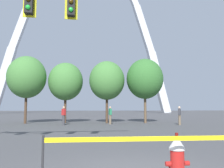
{
  "coord_description": "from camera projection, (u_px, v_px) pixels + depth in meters",
  "views": [
    {
      "loc": [
        -1.21,
        -5.21,
        1.46
      ],
      "look_at": [
        0.19,
        5.0,
        2.5
      ],
      "focal_mm": 38.04,
      "sensor_mm": 36.0,
      "label": 1
    }
  ],
  "objects": [
    {
      "name": "fire_hydrant",
      "position": [
        177.0,
        161.0,
        4.45
      ],
      "size": [
        0.46,
        0.48,
        0.99
      ],
      "color": "#5E0F0D",
      "rests_on": "ground"
    },
    {
      "name": "caution_tape_barrier",
      "position": [
        197.0,
        152.0,
        4.12
      ],
      "size": [
        5.28,
        0.21,
        1.01
      ],
      "color": "#232326",
      "rests_on": "ground"
    },
    {
      "name": "monument_arch",
      "position": [
        85.0,
        31.0,
        69.03
      ],
      "size": [
        50.75,
        2.15,
        54.23
      ],
      "color": "silver",
      "rests_on": "ground"
    },
    {
      "name": "tree_far_left",
      "position": [
        27.0,
        77.0,
        22.57
      ],
      "size": [
        3.65,
        3.65,
        6.39
      ],
      "color": "#473323",
      "rests_on": "ground"
    },
    {
      "name": "tree_left_mid",
      "position": [
        66.0,
        82.0,
        23.32
      ],
      "size": [
        3.37,
        3.37,
        5.9
      ],
      "color": "#473323",
      "rests_on": "ground"
    },
    {
      "name": "tree_center_left",
      "position": [
        107.0,
        81.0,
        23.14
      ],
      "size": [
        3.44,
        3.44,
        6.02
      ],
      "color": "#473323",
      "rests_on": "ground"
    },
    {
      "name": "tree_center_right",
      "position": [
        145.0,
        79.0,
        23.31
      ],
      "size": [
        3.59,
        3.59,
        6.28
      ],
      "color": "brown",
      "rests_on": "ground"
    },
    {
      "name": "pedestrian_walking_left",
      "position": [
        64.0,
        115.0,
        20.19
      ],
      "size": [
        0.38,
        0.38,
        1.59
      ],
      "color": "#38383D",
      "rests_on": "ground"
    },
    {
      "name": "pedestrian_standing_center",
      "position": [
        179.0,
        115.0,
        20.37
      ],
      "size": [
        0.35,
        0.39,
        1.59
      ],
      "color": "brown",
      "rests_on": "ground"
    },
    {
      "name": "pedestrian_walking_right",
      "position": [
        110.0,
        115.0,
        21.32
      ],
      "size": [
        0.26,
        0.37,
        1.59
      ],
      "color": "brown",
      "rests_on": "ground"
    }
  ]
}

